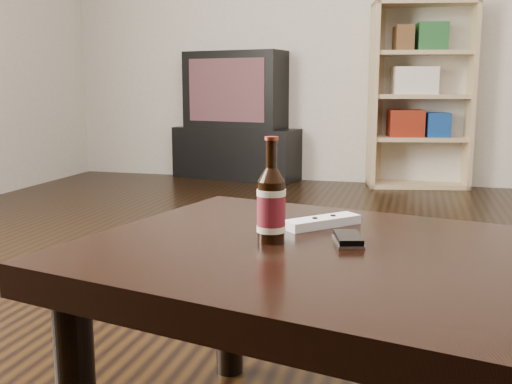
% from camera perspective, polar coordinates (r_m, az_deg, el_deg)
% --- Properties ---
extents(floor, '(5.00, 6.00, 0.01)m').
position_cam_1_polar(floor, '(1.88, 4.99, -13.56)').
color(floor, black).
rests_on(floor, ground).
extents(wall_back, '(5.00, 0.02, 2.70)m').
position_cam_1_polar(wall_back, '(4.76, 11.83, 17.15)').
color(wall_back, '#BFB4A6').
rests_on(wall_back, ground).
extents(tv_stand, '(1.11, 0.72, 0.41)m').
position_cam_1_polar(tv_stand, '(4.97, -1.39, 3.82)').
color(tv_stand, black).
rests_on(tv_stand, floor).
extents(tv, '(0.89, 0.66, 0.61)m').
position_cam_1_polar(tv, '(4.94, -1.43, 9.70)').
color(tv, black).
rests_on(tv, tv_stand).
extents(bookshelf, '(0.77, 0.47, 1.34)m').
position_cam_1_polar(bookshelf, '(4.65, 15.21, 9.14)').
color(bookshelf, '#A07C61').
rests_on(bookshelf, floor).
extents(coffee_table, '(1.34, 0.97, 0.45)m').
position_cam_1_polar(coffee_table, '(1.09, 14.24, -9.20)').
color(coffee_table, black).
rests_on(coffee_table, floor).
extents(beer_bottle, '(0.06, 0.06, 0.20)m').
position_cam_1_polar(beer_bottle, '(1.14, 1.46, -1.27)').
color(beer_bottle, black).
rests_on(beer_bottle, coffee_table).
extents(phone, '(0.07, 0.10, 0.02)m').
position_cam_1_polar(phone, '(1.15, 8.77, -4.47)').
color(phone, silver).
rests_on(phone, coffee_table).
extents(remote, '(0.16, 0.16, 0.02)m').
position_cam_1_polar(remote, '(1.28, 6.31, -2.85)').
color(remote, white).
rests_on(remote, coffee_table).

